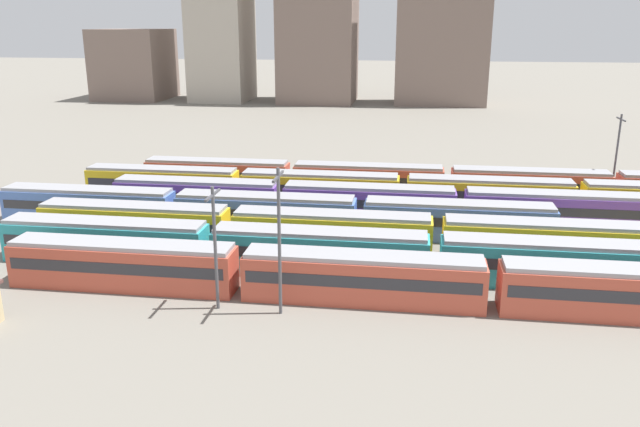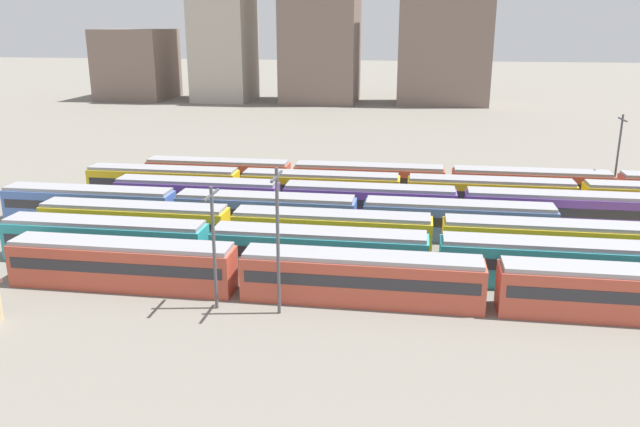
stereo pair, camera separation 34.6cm
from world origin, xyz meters
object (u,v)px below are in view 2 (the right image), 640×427
Objects in this scene: train_track_5 at (579,198)px; catenary_pole_0 at (278,235)px; train_track_0 at (361,278)px; train_track_2 at (437,237)px; train_track_3 at (266,212)px; catenary_pole_2 at (214,242)px; train_track_1 at (434,257)px; train_track_6 at (448,182)px; train_track_4 at (460,206)px; catenary_pole_1 at (618,152)px.

train_track_5 is 39.78m from catenary_pole_0.
train_track_0 is at bearing -129.34° from train_track_5.
train_track_3 is (-16.80, 5.20, -0.00)m from train_track_2.
train_track_5 is 10.46× the size of catenary_pole_0.
train_track_2 is 21.13m from catenary_pole_2.
train_track_6 is (2.12, 26.00, 0.00)m from train_track_1.
train_track_0 and train_track_3 have the same top height.
train_track_5 is at bearing 52.64° from train_track_1.
train_track_4 is at bearing -158.03° from train_track_5.
catenary_pole_1 reaches higher than catenary_pole_2.
catenary_pole_0 is (-14.07, -23.76, 4.03)m from train_track_4.
train_track_2 is 6.95× the size of catenary_pole_0.
train_track_5 is 42.94m from catenary_pole_2.
train_track_3 is 5.19× the size of catenary_pole_0.
train_track_0 is 0.75× the size of train_track_6.
train_track_1 is 26.17m from train_track_5.
train_track_4 is at bearing 79.15° from train_track_1.
train_track_5 is at bearing -20.70° from train_track_6.
train_track_0 is 11.91m from train_track_2.
catenary_pole_0 is (-26.97, -28.96, 4.03)m from train_track_5.
catenary_pole_2 is (0.62, -18.40, 3.24)m from train_track_3.
catenary_pole_1 is at bearing 54.31° from train_track_5.
train_track_5 is 1.51× the size of train_track_6.
catenary_pole_2 is (-17.93, -34.00, 3.24)m from train_track_6.
train_track_1 is 8.10× the size of catenary_pole_2.
train_track_0 and train_track_1 have the same top height.
train_track_5 is at bearing 21.97° from train_track_4.
train_track_4 is 10.44m from train_track_6.
train_track_6 is at bearing 159.30° from train_track_5.
train_track_4 is 7.47× the size of catenary_pole_1.
train_track_3 and train_track_4 have the same top height.
catenary_pole_1 is at bearing 25.79° from train_track_3.
catenary_pole_0 is at bearing -1.98° from catenary_pole_2.
train_track_5 is (15.88, 20.80, 0.00)m from train_track_1.
train_track_0 is at bearing -136.23° from train_track_1.
train_track_1 is 0.66× the size of train_track_5.
train_track_1 is at bearing -126.91° from catenary_pole_1.
catenary_pole_2 is (-15.81, -8.00, 3.24)m from train_track_1.
train_track_1 is 6.95× the size of catenary_pole_0.
train_track_5 is (15.51, 15.60, 0.00)m from train_track_2.
catenary_pole_0 reaches higher than train_track_6.
train_track_0 is at bearing -119.16° from train_track_2.
catenary_pole_1 is (21.62, 28.79, 3.65)m from train_track_1.
train_track_4 is at bearing 59.36° from catenary_pole_0.
catenary_pole_1 is (18.63, 13.19, 3.65)m from train_track_4.
train_track_3 is 18.69m from catenary_pole_2.
catenary_pole_0 is at bearing -111.13° from train_track_6.
train_track_4 is 0.66× the size of train_track_5.
catenary_pole_0 is (-13.20, -34.16, 4.03)m from train_track_6.
train_track_4 is (8.42, 20.80, 0.00)m from train_track_0.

